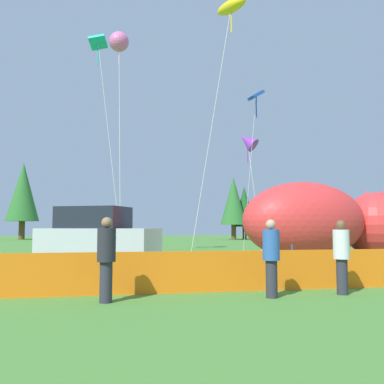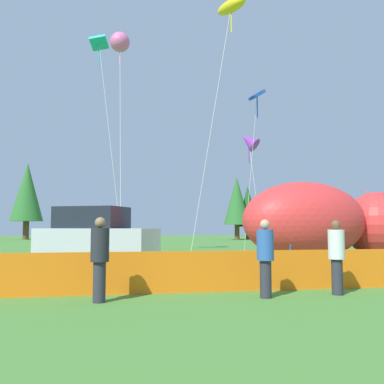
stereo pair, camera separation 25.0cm
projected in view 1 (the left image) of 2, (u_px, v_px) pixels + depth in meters
ground_plane at (240, 272)px, 14.46m from camera, size 120.00×120.00×0.00m
parked_car at (97, 240)px, 14.40m from camera, size 4.30×3.17×2.19m
folding_chair at (297, 256)px, 14.30m from camera, size 0.68×0.68×0.92m
inflatable_cat at (325, 224)px, 20.07m from camera, size 9.02×4.69×3.59m
safety_fence at (208, 272)px, 9.98m from camera, size 9.69×0.43×1.05m
spectator_in_grey_shirt at (106, 256)px, 8.66m from camera, size 0.37×0.37×1.72m
spectator_in_red_shirt at (341, 254)px, 9.69m from camera, size 0.36×0.36×1.67m
spectator_in_yellow_shirt at (271, 255)px, 9.25m from camera, size 0.37×0.37×1.68m
kite_blue_box at (256, 99)px, 23.85m from camera, size 1.34×1.26×9.23m
kite_pink_octopus at (119, 42)px, 23.82m from camera, size 1.10×3.33×12.36m
kite_yellow_hero at (231, 8)px, 20.36m from camera, size 2.93×2.01×12.42m
kite_purple_delta at (248, 141)px, 25.40m from camera, size 1.60×1.91×7.26m
kite_teal_diamond at (99, 47)px, 23.51m from camera, size 2.04×1.56×11.99m
horizon_tree_east at (244, 207)px, 50.79m from camera, size 2.64×2.64×6.31m
horizon_tree_west at (233, 201)px, 49.78m from camera, size 3.06×3.06×7.30m
horizon_tree_mid at (23, 192)px, 50.21m from camera, size 3.79×3.79×9.04m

